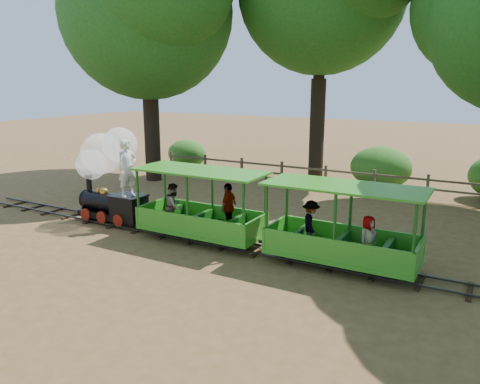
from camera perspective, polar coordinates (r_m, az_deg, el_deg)
The scene contains 9 objects.
ground at distance 12.44m, azimuth 2.47°, elevation -7.34°, with size 90.00×90.00×0.00m, color olive.
track at distance 12.41m, azimuth 2.48°, elevation -7.05°, with size 22.00×1.00×0.10m.
locomotive at distance 15.13m, azimuth -15.87°, elevation 2.77°, with size 2.71×1.27×3.11m.
carriage_front at distance 13.05m, azimuth -4.86°, elevation -2.53°, with size 3.74×1.53×1.94m.
carriage_rear at distance 11.44m, azimuth 11.90°, elevation -5.27°, with size 3.74×1.53×1.94m.
oak_nw at distance 21.73m, azimuth -11.24°, elevation 21.64°, with size 9.14×8.04×10.90m.
fence at distance 19.50m, azimuth 13.17°, elevation 1.70°, with size 18.10×0.10×1.00m.
shrub_west at distance 24.57m, azimuth -6.51°, elevation 4.67°, with size 2.11×1.63×1.46m, color #2D6B1E.
shrub_mid_w at distance 20.46m, azimuth 16.78°, elevation 2.88°, with size 2.55×1.96×1.76m, color #2D6B1E.
Camera 1 is at (5.22, -10.41, 4.38)m, focal length 35.00 mm.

